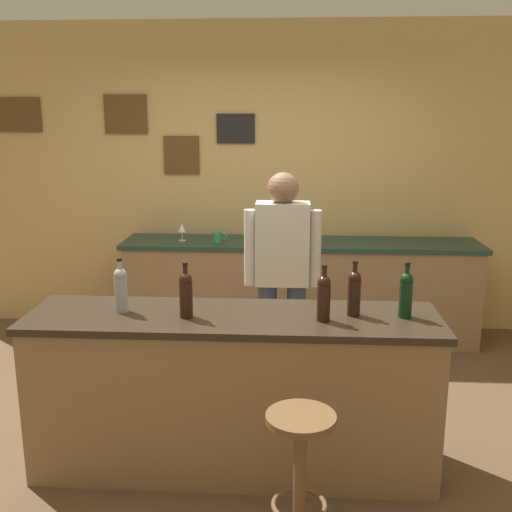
% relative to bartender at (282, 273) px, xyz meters
% --- Properties ---
extents(ground_plane, '(10.00, 10.00, 0.00)m').
position_rel_bartender_xyz_m(ground_plane, '(-0.26, -0.44, -0.94)').
color(ground_plane, brown).
extents(back_wall, '(6.00, 0.09, 2.80)m').
position_rel_bartender_xyz_m(back_wall, '(-0.27, 1.59, 0.47)').
color(back_wall, tan).
rests_on(back_wall, ground_plane).
extents(bar_counter, '(2.27, 0.60, 0.92)m').
position_rel_bartender_xyz_m(bar_counter, '(-0.26, -0.84, -0.47)').
color(bar_counter, olive).
rests_on(bar_counter, ground_plane).
extents(side_counter, '(3.13, 0.56, 0.90)m').
position_rel_bartender_xyz_m(side_counter, '(0.14, 1.21, -0.48)').
color(side_counter, olive).
rests_on(side_counter, ground_plane).
extents(bartender, '(0.52, 0.21, 1.62)m').
position_rel_bartender_xyz_m(bartender, '(0.00, 0.00, 0.00)').
color(bartender, '#384766').
rests_on(bartender, ground_plane).
extents(bar_stool, '(0.32, 0.32, 0.68)m').
position_rel_bartender_xyz_m(bar_stool, '(0.11, -1.50, -0.48)').
color(bar_stool, brown).
rests_on(bar_stool, ground_plane).
extents(wine_bottle_a, '(0.07, 0.07, 0.31)m').
position_rel_bartender_xyz_m(wine_bottle_a, '(-0.88, -0.82, 0.12)').
color(wine_bottle_a, '#999E99').
rests_on(wine_bottle_a, bar_counter).
extents(wine_bottle_b, '(0.07, 0.07, 0.31)m').
position_rel_bartender_xyz_m(wine_bottle_b, '(-0.50, -0.90, 0.12)').
color(wine_bottle_b, black).
rests_on(wine_bottle_b, bar_counter).
extents(wine_bottle_c, '(0.07, 0.07, 0.31)m').
position_rel_bartender_xyz_m(wine_bottle_c, '(0.23, -0.91, 0.12)').
color(wine_bottle_c, black).
rests_on(wine_bottle_c, bar_counter).
extents(wine_bottle_d, '(0.07, 0.07, 0.31)m').
position_rel_bartender_xyz_m(wine_bottle_d, '(0.40, -0.81, 0.12)').
color(wine_bottle_d, black).
rests_on(wine_bottle_d, bar_counter).
extents(wine_bottle_e, '(0.07, 0.07, 0.31)m').
position_rel_bartender_xyz_m(wine_bottle_e, '(0.68, -0.82, 0.12)').
color(wine_bottle_e, black).
rests_on(wine_bottle_e, bar_counter).
extents(wine_glass_a, '(0.07, 0.07, 0.16)m').
position_rel_bartender_xyz_m(wine_glass_a, '(-0.90, 1.18, 0.07)').
color(wine_glass_a, silver).
rests_on(wine_glass_a, side_counter).
extents(wine_glass_b, '(0.07, 0.07, 0.16)m').
position_rel_bartender_xyz_m(wine_glass_b, '(-0.04, 1.13, 0.07)').
color(wine_glass_b, silver).
rests_on(wine_glass_b, side_counter).
extents(coffee_mug, '(0.12, 0.08, 0.09)m').
position_rel_bartender_xyz_m(coffee_mug, '(-0.58, 1.13, 0.01)').
color(coffee_mug, '#338C4C').
rests_on(coffee_mug, side_counter).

